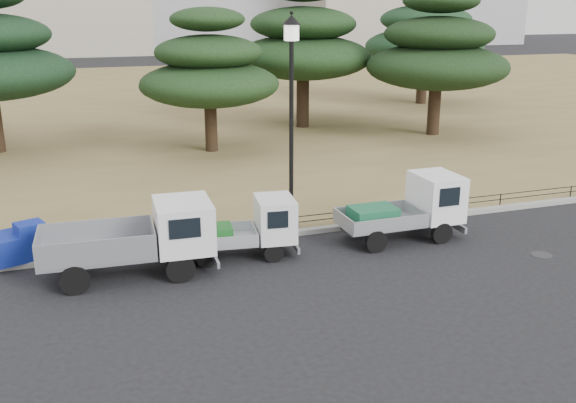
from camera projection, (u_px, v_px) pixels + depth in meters
name	position (u px, v px, depth m)	size (l,w,h in m)	color
ground	(312.00, 268.00, 17.21)	(220.00, 220.00, 0.00)	black
lawn	(156.00, 104.00, 44.84)	(120.00, 56.00, 0.15)	olive
curb	(282.00, 234.00, 19.54)	(120.00, 0.25, 0.16)	gray
truck_large	(139.00, 236.00, 16.54)	(4.44, 1.94, 1.90)	black
truck_kei_front	(248.00, 228.00, 17.85)	(3.26, 1.68, 1.65)	black
truck_kei_rear	(409.00, 208.00, 19.16)	(3.67, 1.63, 1.92)	black
street_lamp	(291.00, 88.00, 18.65)	(0.57, 0.57, 6.35)	black
pipe_fence	(280.00, 222.00, 19.57)	(38.00, 0.04, 0.40)	black
tarp_pile	(21.00, 243.00, 17.46)	(1.82, 1.58, 1.02)	#132696
manhole	(542.00, 255.00, 18.14)	(0.60, 0.60, 0.01)	#2D2D30
pine_center_left	(209.00, 70.00, 29.19)	(6.42, 6.42, 6.53)	black
pine_center_right	(303.00, 42.00, 34.86)	(7.54, 7.54, 8.00)	black
pine_east_near	(438.00, 52.00, 32.84)	(7.34, 7.34, 7.41)	black
pine_east_far	(425.00, 34.00, 43.33)	(8.02, 8.02, 8.06)	black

